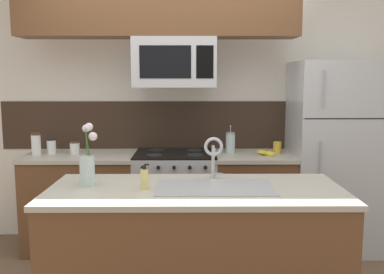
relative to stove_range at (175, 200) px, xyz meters
The scene contains 19 objects.
rear_partition 0.97m from the stove_range, 51.72° to the left, with size 5.20×0.10×2.60m, color silver.
splash_band 0.76m from the stove_range, 90.00° to the left, with size 3.51×0.01×0.48m, color #332319.
back_counter_left 0.89m from the stove_range, behind, with size 1.04×0.65×0.91m.
back_counter_right 0.74m from the stove_range, ahead, with size 0.75×0.65×0.91m.
stove_range is the anchor object (origin of this frame).
microwave 1.30m from the stove_range, 89.84° to the right, with size 0.74×0.40×0.44m.
upper_cabinet_band 1.82m from the stove_range, 161.03° to the right, with size 2.49×0.34×0.60m, color brown.
refrigerator 1.56m from the stove_range, ahead, with size 0.80×0.74×1.77m.
storage_jar_tall 1.41m from the stove_range, behind, with size 0.09×0.09×0.21m.
storage_jar_medium 1.28m from the stove_range, behind, with size 0.08×0.08×0.14m.
storage_jar_short 1.08m from the stove_range, behind, with size 0.09×0.09×0.12m.
banana_bunch 0.98m from the stove_range, ahead, with size 0.19×0.15×0.08m.
french_press 0.76m from the stove_range, ahead, with size 0.09×0.09×0.27m.
coffee_tin 1.10m from the stove_range, ahead, with size 0.08×0.08×0.11m, color gold.
island_counter 1.26m from the stove_range, 82.08° to the right, with size 1.93×0.82×0.91m.
kitchen_sink 1.34m from the stove_range, 76.44° to the right, with size 0.76×0.44×0.16m.
sink_faucet 1.26m from the stove_range, 73.72° to the right, with size 0.14×0.14×0.31m.
dish_soap_bottle 1.38m from the stove_range, 97.00° to the right, with size 0.06×0.05×0.16m.
flower_vase 1.42m from the stove_range, 114.75° to the right, with size 0.12×0.15×0.41m.
Camera 1 is at (0.13, -3.07, 1.62)m, focal length 40.00 mm.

